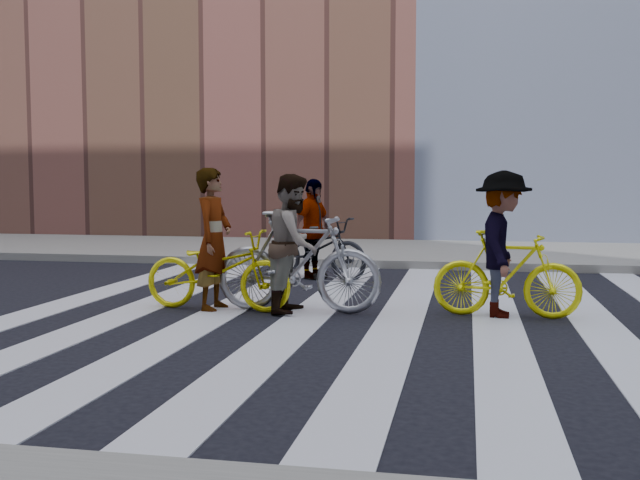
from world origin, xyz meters
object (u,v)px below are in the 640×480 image
(bike_silver_mid, at_px, (298,262))
(rider_rear, at_px, (313,229))
(bike_dark_rear, at_px, (316,248))
(rider_left, at_px, (214,239))
(bike_yellow_right, at_px, (507,274))
(rider_right, at_px, (503,244))
(bike_yellow_left, at_px, (218,270))
(rider_mid, at_px, (294,243))

(bike_silver_mid, height_order, rider_rear, rider_rear)
(bike_dark_rear, relative_size, rider_left, 1.09)
(bike_yellow_right, distance_m, rider_right, 0.36)
(bike_silver_mid, height_order, rider_right, rider_right)
(bike_yellow_left, distance_m, bike_silver_mid, 1.03)
(bike_yellow_left, bearing_deg, bike_silver_mid, -82.90)
(bike_silver_mid, xyz_separation_m, rider_mid, (-0.05, -0.00, 0.23))
(bike_yellow_left, height_order, rider_right, rider_right)
(bike_yellow_left, height_order, rider_rear, rider_rear)
(bike_yellow_left, bearing_deg, rider_left, 94.73)
(rider_left, distance_m, rider_rear, 3.23)
(bike_yellow_left, xyz_separation_m, bike_silver_mid, (1.02, 0.04, 0.12))
(rider_right, bearing_deg, rider_left, 97.10)
(bike_yellow_right, bearing_deg, rider_rear, 48.85)
(bike_dark_rear, bearing_deg, bike_silver_mid, -149.98)
(bike_dark_rear, bearing_deg, rider_right, -113.89)
(bike_yellow_right, xyz_separation_m, rider_right, (-0.05, 0.00, 0.35))
(bike_yellow_right, height_order, bike_dark_rear, bike_yellow_right)
(bike_silver_mid, xyz_separation_m, rider_rear, (-0.47, 3.14, 0.20))
(rider_left, bearing_deg, rider_rear, -5.95)
(rider_right, relative_size, rider_rear, 1.05)
(rider_rear, bearing_deg, bike_silver_mid, -149.08)
(rider_mid, bearing_deg, rider_left, 94.81)
(rider_mid, bearing_deg, bike_dark_rear, 9.16)
(bike_yellow_left, bearing_deg, bike_yellow_right, -82.32)
(bike_dark_rear, bearing_deg, bike_yellow_right, -113.39)
(bike_dark_rear, relative_size, rider_right, 1.12)
(bike_yellow_right, distance_m, rider_mid, 2.57)
(bike_yellow_left, bearing_deg, bike_dark_rear, -5.95)
(bike_dark_rear, distance_m, rider_rear, 0.32)
(rider_left, relative_size, rider_right, 1.02)
(bike_silver_mid, bearing_deg, rider_mid, 92.44)
(rider_mid, height_order, rider_right, rider_right)
(bike_yellow_left, bearing_deg, rider_right, -82.28)
(bike_yellow_left, xyz_separation_m, bike_yellow_right, (3.52, 0.18, 0.01))
(bike_dark_rear, relative_size, rider_mid, 1.14)
(bike_yellow_left, xyz_separation_m, rider_rear, (0.55, 3.18, 0.32))
(rider_mid, relative_size, rider_right, 0.98)
(bike_silver_mid, height_order, rider_mid, rider_mid)
(bike_dark_rear, xyz_separation_m, rider_mid, (0.37, -3.14, 0.34))
(bike_yellow_left, relative_size, rider_right, 1.11)
(rider_left, height_order, rider_right, rider_left)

